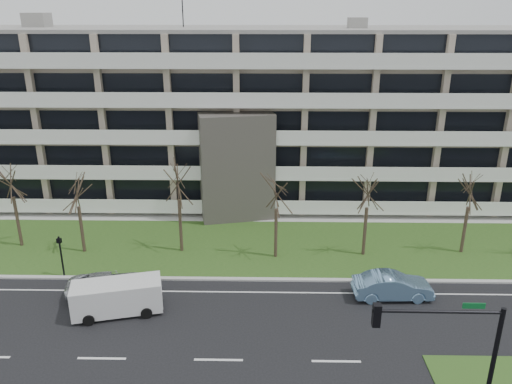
{
  "coord_description": "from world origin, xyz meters",
  "views": [
    {
      "loc": [
        2.31,
        -20.85,
        16.85
      ],
      "look_at": [
        1.73,
        10.0,
        5.47
      ],
      "focal_mm": 35.0,
      "sensor_mm": 36.0,
      "label": 1
    }
  ],
  "objects_px": {
    "silver_pickup": "(108,285)",
    "white_van": "(118,295)",
    "traffic_signal": "(453,349)",
    "blue_sedan": "(392,286)",
    "pedestrian_signal": "(61,251)"
  },
  "relations": [
    {
      "from": "blue_sedan",
      "to": "white_van",
      "type": "xyz_separation_m",
      "value": [
        -16.41,
        -1.93,
        0.39
      ]
    },
    {
      "from": "blue_sedan",
      "to": "white_van",
      "type": "height_order",
      "value": "white_van"
    },
    {
      "from": "silver_pickup",
      "to": "traffic_signal",
      "type": "xyz_separation_m",
      "value": [
        17.31,
        -10.06,
        3.26
      ]
    },
    {
      "from": "silver_pickup",
      "to": "white_van",
      "type": "height_order",
      "value": "white_van"
    },
    {
      "from": "traffic_signal",
      "to": "pedestrian_signal",
      "type": "bearing_deg",
      "value": 150.08
    },
    {
      "from": "silver_pickup",
      "to": "traffic_signal",
      "type": "distance_m",
      "value": 20.28
    },
    {
      "from": "blue_sedan",
      "to": "white_van",
      "type": "bearing_deg",
      "value": 94.31
    },
    {
      "from": "traffic_signal",
      "to": "white_van",
      "type": "bearing_deg",
      "value": 153.41
    },
    {
      "from": "silver_pickup",
      "to": "white_van",
      "type": "relative_size",
      "value": 0.93
    },
    {
      "from": "silver_pickup",
      "to": "traffic_signal",
      "type": "relative_size",
      "value": 0.82
    },
    {
      "from": "silver_pickup",
      "to": "pedestrian_signal",
      "type": "bearing_deg",
      "value": 50.07
    },
    {
      "from": "blue_sedan",
      "to": "pedestrian_signal",
      "type": "bearing_deg",
      "value": 81.9
    },
    {
      "from": "traffic_signal",
      "to": "pedestrian_signal",
      "type": "height_order",
      "value": "traffic_signal"
    },
    {
      "from": "silver_pickup",
      "to": "white_van",
      "type": "distance_m",
      "value": 2.26
    },
    {
      "from": "silver_pickup",
      "to": "blue_sedan",
      "type": "relative_size",
      "value": 1.04
    }
  ]
}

